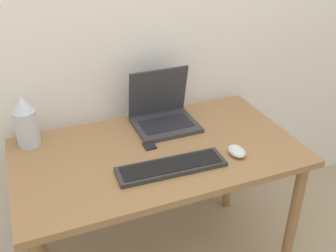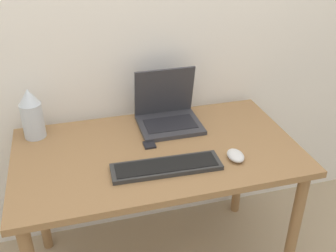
% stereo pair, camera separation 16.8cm
% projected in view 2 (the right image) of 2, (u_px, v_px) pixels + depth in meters
% --- Properties ---
extents(wall_back, '(6.00, 0.05, 2.50)m').
position_uv_depth(wall_back, '(134.00, 6.00, 1.80)').
color(wall_back, white).
rests_on(wall_back, ground_plane).
extents(desk, '(1.23, 0.69, 0.73)m').
position_uv_depth(desk, '(157.00, 166.00, 1.76)').
color(desk, olive).
rests_on(desk, ground_plane).
extents(laptop, '(0.29, 0.25, 0.26)m').
position_uv_depth(laptop, '(168.00, 113.00, 1.88)').
color(laptop, '#333338').
rests_on(laptop, desk).
extents(keyboard, '(0.45, 0.14, 0.02)m').
position_uv_depth(keyboard, '(166.00, 167.00, 1.58)').
color(keyboard, '#2D2D2D').
rests_on(keyboard, desk).
extents(mouse, '(0.07, 0.10, 0.03)m').
position_uv_depth(mouse, '(236.00, 156.00, 1.63)').
color(mouse, silver).
rests_on(mouse, desk).
extents(vase, '(0.10, 0.10, 0.24)m').
position_uv_depth(vase, '(32.00, 114.00, 1.75)').
color(vase, silver).
rests_on(vase, desk).
extents(mp3_player, '(0.05, 0.06, 0.01)m').
position_uv_depth(mp3_player, '(149.00, 145.00, 1.73)').
color(mp3_player, black).
rests_on(mp3_player, desk).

